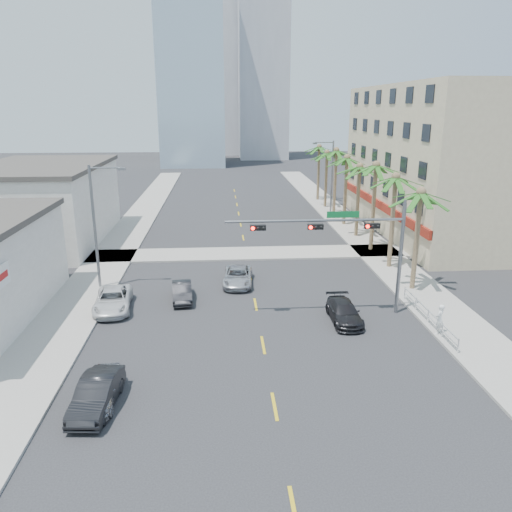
{
  "coord_description": "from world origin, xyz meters",
  "views": [
    {
      "loc": [
        -2.21,
        -21.27,
        12.83
      ],
      "look_at": [
        0.01,
        9.76,
        3.5
      ],
      "focal_mm": 35.0,
      "sensor_mm": 36.0,
      "label": 1
    }
  ],
  "objects_px": {
    "car_parked_mid": "(97,394)",
    "car_lane_left": "(182,292)",
    "traffic_signal_mast": "(351,238)",
    "pedestrian": "(440,319)",
    "car_lane_center": "(238,276)",
    "car_lane_right": "(344,312)",
    "car_parked_near": "(100,389)",
    "car_parked_far": "(113,300)"
  },
  "relations": [
    {
      "from": "car_parked_mid",
      "to": "car_lane_left",
      "type": "height_order",
      "value": "car_parked_mid"
    },
    {
      "from": "traffic_signal_mast",
      "to": "pedestrian",
      "type": "distance_m",
      "value": 6.97
    },
    {
      "from": "pedestrian",
      "to": "car_lane_center",
      "type": "bearing_deg",
      "value": -82.25
    },
    {
      "from": "pedestrian",
      "to": "traffic_signal_mast",
      "type": "bearing_deg",
      "value": -79.46
    },
    {
      "from": "car_parked_mid",
      "to": "car_lane_right",
      "type": "height_order",
      "value": "car_parked_mid"
    },
    {
      "from": "car_lane_left",
      "to": "car_lane_right",
      "type": "relative_size",
      "value": 0.88
    },
    {
      "from": "car_parked_near",
      "to": "car_parked_mid",
      "type": "relative_size",
      "value": 0.91
    },
    {
      "from": "traffic_signal_mast",
      "to": "car_lane_right",
      "type": "relative_size",
      "value": 2.62
    },
    {
      "from": "car_parked_far",
      "to": "car_lane_right",
      "type": "distance_m",
      "value": 14.98
    },
    {
      "from": "car_lane_left",
      "to": "car_lane_center",
      "type": "relative_size",
      "value": 0.82
    },
    {
      "from": "traffic_signal_mast",
      "to": "car_parked_far",
      "type": "xyz_separation_m",
      "value": [
        -15.18,
        1.83,
        -4.39
      ]
    },
    {
      "from": "car_parked_near",
      "to": "car_parked_far",
      "type": "distance_m",
      "value": 10.95
    },
    {
      "from": "car_parked_near",
      "to": "car_parked_far",
      "type": "height_order",
      "value": "car_parked_far"
    },
    {
      "from": "traffic_signal_mast",
      "to": "car_parked_near",
      "type": "height_order",
      "value": "traffic_signal_mast"
    },
    {
      "from": "car_parked_mid",
      "to": "car_lane_center",
      "type": "relative_size",
      "value": 0.93
    },
    {
      "from": "car_lane_right",
      "to": "pedestrian",
      "type": "relative_size",
      "value": 2.38
    },
    {
      "from": "car_parked_near",
      "to": "car_lane_center",
      "type": "bearing_deg",
      "value": 66.09
    },
    {
      "from": "car_lane_left",
      "to": "pedestrian",
      "type": "xyz_separation_m",
      "value": [
        15.3,
        -6.68,
        0.43
      ]
    },
    {
      "from": "traffic_signal_mast",
      "to": "car_lane_left",
      "type": "height_order",
      "value": "traffic_signal_mast"
    },
    {
      "from": "car_parked_near",
      "to": "pedestrian",
      "type": "relative_size",
      "value": 2.16
    },
    {
      "from": "traffic_signal_mast",
      "to": "car_parked_far",
      "type": "distance_m",
      "value": 15.91
    },
    {
      "from": "traffic_signal_mast",
      "to": "car_parked_mid",
      "type": "height_order",
      "value": "traffic_signal_mast"
    },
    {
      "from": "car_parked_far",
      "to": "traffic_signal_mast",
      "type": "bearing_deg",
      "value": -12.5
    },
    {
      "from": "car_parked_near",
      "to": "car_lane_left",
      "type": "distance_m",
      "value": 12.53
    },
    {
      "from": "traffic_signal_mast",
      "to": "pedestrian",
      "type": "xyz_separation_m",
      "value": [
        4.52,
        -3.47,
        -4.02
      ]
    },
    {
      "from": "car_parked_far",
      "to": "car_lane_left",
      "type": "relative_size",
      "value": 1.3
    },
    {
      "from": "traffic_signal_mast",
      "to": "car_parked_near",
      "type": "xyz_separation_m",
      "value": [
        -13.58,
        -9.0,
        -4.41
      ]
    },
    {
      "from": "car_parked_far",
      "to": "pedestrian",
      "type": "distance_m",
      "value": 20.4
    },
    {
      "from": "car_parked_far",
      "to": "pedestrian",
      "type": "height_order",
      "value": "pedestrian"
    },
    {
      "from": "car_parked_near",
      "to": "car_parked_mid",
      "type": "distance_m",
      "value": 0.51
    },
    {
      "from": "car_lane_center",
      "to": "pedestrian",
      "type": "height_order",
      "value": "pedestrian"
    },
    {
      "from": "car_parked_near",
      "to": "car_lane_right",
      "type": "bearing_deg",
      "value": 31.32
    },
    {
      "from": "car_lane_center",
      "to": "traffic_signal_mast",
      "type": "bearing_deg",
      "value": -37.5
    },
    {
      "from": "car_lane_left",
      "to": "car_lane_center",
      "type": "xyz_separation_m",
      "value": [
        3.96,
        2.94,
        0.02
      ]
    },
    {
      "from": "car_lane_left",
      "to": "car_parked_mid",
      "type": "bearing_deg",
      "value": -108.18
    },
    {
      "from": "traffic_signal_mast",
      "to": "pedestrian",
      "type": "height_order",
      "value": "traffic_signal_mast"
    },
    {
      "from": "car_parked_far",
      "to": "pedestrian",
      "type": "xyz_separation_m",
      "value": [
        19.7,
        -5.3,
        0.37
      ]
    },
    {
      "from": "car_parked_mid",
      "to": "car_lane_left",
      "type": "relative_size",
      "value": 1.14
    },
    {
      "from": "car_lane_center",
      "to": "car_lane_right",
      "type": "relative_size",
      "value": 1.07
    },
    {
      "from": "car_parked_near",
      "to": "car_parked_far",
      "type": "bearing_deg",
      "value": 98.53
    },
    {
      "from": "traffic_signal_mast",
      "to": "pedestrian",
      "type": "bearing_deg",
      "value": -37.52
    },
    {
      "from": "car_lane_left",
      "to": "car_lane_right",
      "type": "bearing_deg",
      "value": -28.22
    }
  ]
}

